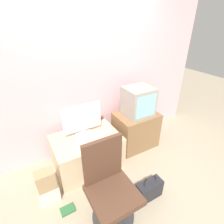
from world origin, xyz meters
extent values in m
plane|color=tan|center=(0.00, 0.00, 0.00)|extent=(12.00, 12.00, 0.00)
cube|color=beige|center=(0.00, 1.32, 1.30)|extent=(4.40, 0.05, 2.60)
cube|color=#CCB289|center=(-0.23, 0.84, 0.27)|extent=(0.96, 0.66, 0.54)
cube|color=olive|center=(0.71, 0.91, 0.32)|extent=(0.70, 0.51, 0.63)
cylinder|color=silver|center=(-0.23, 0.94, 0.55)|extent=(0.24, 0.24, 0.02)
cylinder|color=silver|center=(-0.23, 0.94, 0.59)|extent=(0.07, 0.07, 0.06)
cube|color=silver|center=(-0.23, 0.95, 0.81)|extent=(0.57, 0.01, 0.41)
cube|color=silver|center=(-0.23, 0.94, 0.81)|extent=(0.54, 0.02, 0.38)
cube|color=silver|center=(-0.22, 0.79, 0.54)|extent=(0.33, 0.12, 0.01)
ellipsoid|color=silver|center=(0.02, 0.78, 0.55)|extent=(0.05, 0.04, 0.03)
cube|color=gray|center=(0.71, 0.90, 0.87)|extent=(0.44, 0.40, 0.47)
cube|color=#8CC6E5|center=(0.71, 0.70, 0.87)|extent=(0.36, 0.01, 0.36)
cylinder|color=#333333|center=(-0.30, -0.05, 0.01)|extent=(0.49, 0.49, 0.03)
cylinder|color=#4C4C51|center=(-0.30, -0.05, 0.19)|extent=(0.05, 0.05, 0.32)
cube|color=#513323|center=(-0.30, -0.05, 0.39)|extent=(0.50, 0.50, 0.07)
cube|color=#513323|center=(-0.30, 0.18, 0.70)|extent=(0.45, 0.05, 0.55)
cube|color=beige|center=(-0.89, 0.54, 0.11)|extent=(0.24, 0.16, 0.22)
cube|color=#A3845B|center=(-0.89, 0.54, 0.35)|extent=(0.22, 0.15, 0.26)
cube|color=#232328|center=(0.23, -0.05, 0.13)|extent=(0.34, 0.15, 0.25)
torus|color=#232328|center=(0.23, -0.05, 0.27)|extent=(0.20, 0.01, 0.20)
cube|color=#2D6638|center=(-0.74, 0.28, 0.01)|extent=(0.17, 0.12, 0.02)
camera|label=1|loc=(-0.91, -1.10, 2.06)|focal=28.00mm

